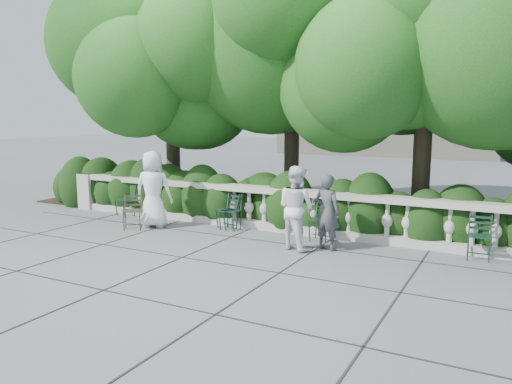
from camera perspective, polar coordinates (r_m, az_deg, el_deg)
The scene contains 13 objects.
ground at distance 10.02m, azimuth -2.69°, elevation -6.44°, with size 90.00×90.00×0.00m, color #585A60.
balustrade at distance 11.45m, azimuth 1.87°, elevation -2.00°, with size 12.00×0.44×1.00m.
shrub_hedge at distance 12.62m, azimuth 4.25°, elevation -3.26°, with size 15.00×2.60×1.70m, color black, non-canonical shape.
tree_canopy at distance 12.34m, azimuth 7.86°, elevation 14.90°, with size 15.04×6.52×6.78m.
chair_a at distance 13.53m, azimuth -15.16°, elevation -2.73°, with size 0.44×0.48×0.84m, color black, non-canonical shape.
chair_b at distance 11.49m, azimuth -3.32°, elevation -4.46°, with size 0.44×0.48×0.84m, color black, non-canonical shape.
chair_c at distance 11.64m, azimuth -3.93°, elevation -4.29°, with size 0.44×0.48×0.84m, color black, non-canonical shape.
chair_d at distance 10.55m, azimuth 7.04°, elevation -5.72°, with size 0.44×0.48×0.84m, color black, non-canonical shape.
chair_e at distance 9.96m, azimuth 24.00°, elevation -7.30°, with size 0.44×0.48×0.84m, color black, non-canonical shape.
chair_weathered at distance 11.79m, azimuth -13.95°, elevation -4.36°, with size 0.44×0.48×0.84m, color black, non-canonical shape.
person_businessman at distance 11.96m, azimuth -11.67°, elevation 0.32°, with size 0.88×0.58×1.81m, color white.
person_woman_grey at distance 9.85m, azimuth 8.15°, elevation -2.30°, with size 0.55×0.36×1.50m, color #3D3E42.
person_casual_man at distance 9.82m, azimuth 4.61°, elevation -1.80°, with size 0.81×0.63×1.66m, color white.
Camera 1 is at (4.92, -8.32, 2.63)m, focal length 35.00 mm.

